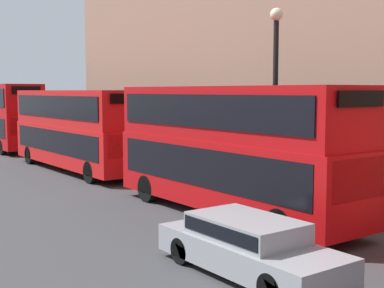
{
  "coord_description": "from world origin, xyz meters",
  "views": [
    {
      "loc": [
        -9.67,
        4.98,
        4.11
      ],
      "look_at": [
        0.48,
        18.98,
        2.38
      ],
      "focal_mm": 50.0,
      "sensor_mm": 36.0,
      "label": 1
    }
  ],
  "objects_px": {
    "bus_trailing": "(0,113)",
    "car_hatchback": "(248,244)",
    "bus_third_in_queue": "(77,126)",
    "bus_second_in_queue": "(231,145)"
  },
  "relations": [
    {
      "from": "bus_third_in_queue",
      "to": "car_hatchback",
      "type": "xyz_separation_m",
      "value": [
        -3.4,
        -16.92,
        -1.6
      ]
    },
    {
      "from": "bus_trailing",
      "to": "car_hatchback",
      "type": "height_order",
      "value": "bus_trailing"
    },
    {
      "from": "car_hatchback",
      "to": "bus_third_in_queue",
      "type": "bearing_deg",
      "value": 78.64
    },
    {
      "from": "bus_second_in_queue",
      "to": "bus_third_in_queue",
      "type": "height_order",
      "value": "bus_second_in_queue"
    },
    {
      "from": "bus_second_in_queue",
      "to": "bus_trailing",
      "type": "height_order",
      "value": "bus_trailing"
    },
    {
      "from": "bus_third_in_queue",
      "to": "car_hatchback",
      "type": "distance_m",
      "value": 17.33
    },
    {
      "from": "bus_trailing",
      "to": "car_hatchback",
      "type": "relative_size",
      "value": 2.4
    },
    {
      "from": "bus_third_in_queue",
      "to": "bus_trailing",
      "type": "relative_size",
      "value": 0.97
    },
    {
      "from": "bus_third_in_queue",
      "to": "bus_trailing",
      "type": "height_order",
      "value": "bus_trailing"
    },
    {
      "from": "bus_second_in_queue",
      "to": "bus_third_in_queue",
      "type": "bearing_deg",
      "value": 90.0
    }
  ]
}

